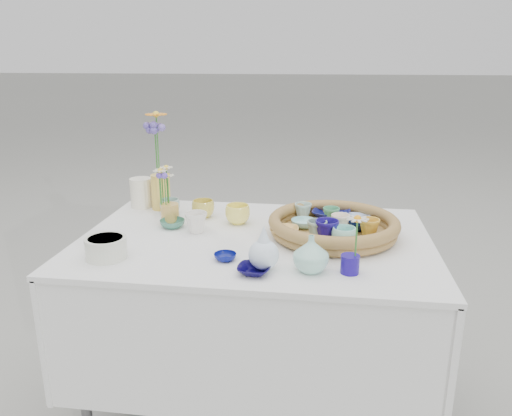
# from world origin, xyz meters

# --- Properties ---
(ground) EXTENTS (80.00, 80.00, 0.00)m
(ground) POSITION_xyz_m (0.00, 0.00, 0.00)
(ground) COLOR gray
(display_table) EXTENTS (1.26, 0.86, 0.77)m
(display_table) POSITION_xyz_m (0.00, 0.00, 0.00)
(display_table) COLOR silver
(display_table) RESTS_ON ground
(wicker_tray) EXTENTS (0.47, 0.47, 0.08)m
(wicker_tray) POSITION_xyz_m (0.28, 0.05, 0.80)
(wicker_tray) COLOR brown
(wicker_tray) RESTS_ON display_table
(tray_ceramic_0) EXTENTS (0.18, 0.18, 0.03)m
(tray_ceramic_0) POSITION_xyz_m (0.27, 0.20, 0.80)
(tray_ceramic_0) COLOR navy
(tray_ceramic_0) RESTS_ON wicker_tray
(tray_ceramic_1) EXTENTS (0.11, 0.11, 0.03)m
(tray_ceramic_1) POSITION_xyz_m (0.38, 0.09, 0.80)
(tray_ceramic_1) COLOR black
(tray_ceramic_1) RESTS_ON wicker_tray
(tray_ceramic_2) EXTENTS (0.08, 0.08, 0.07)m
(tray_ceramic_2) POSITION_xyz_m (0.40, 0.01, 0.82)
(tray_ceramic_2) COLOR gold
(tray_ceramic_2) RESTS_ON wicker_tray
(tray_ceramic_3) EXTENTS (0.12, 0.12, 0.03)m
(tray_ceramic_3) POSITION_xyz_m (0.30, 0.00, 0.80)
(tray_ceramic_3) COLOR #4D7F60
(tray_ceramic_3) RESTS_ON wicker_tray
(tray_ceramic_4) EXTENTS (0.09, 0.09, 0.07)m
(tray_ceramic_4) POSITION_xyz_m (0.22, -0.03, 0.82)
(tray_ceramic_4) COLOR #95B6A0
(tray_ceramic_4) RESTS_ON wicker_tray
(tray_ceramic_5) EXTENTS (0.10, 0.10, 0.03)m
(tray_ceramic_5) POSITION_xyz_m (0.17, 0.09, 0.80)
(tray_ceramic_5) COLOR #A5E7E4
(tray_ceramic_5) RESTS_ON wicker_tray
(tray_ceramic_6) EXTENTS (0.09, 0.09, 0.06)m
(tray_ceramic_6) POSITION_xyz_m (0.16, 0.18, 0.81)
(tray_ceramic_6) COLOR #A1C2B5
(tray_ceramic_6) RESTS_ON wicker_tray
(tray_ceramic_7) EXTENTS (0.08, 0.08, 0.06)m
(tray_ceramic_7) POSITION_xyz_m (0.30, 0.05, 0.82)
(tray_ceramic_7) COLOR #FFE5CD
(tray_ceramic_7) RESTS_ON wicker_tray
(tray_ceramic_8) EXTENTS (0.12, 0.12, 0.03)m
(tray_ceramic_8) POSITION_xyz_m (0.37, 0.17, 0.80)
(tray_ceramic_8) COLOR #96ACD3
(tray_ceramic_8) RESTS_ON wicker_tray
(tray_ceramic_9) EXTENTS (0.09, 0.09, 0.08)m
(tray_ceramic_9) POSITION_xyz_m (0.26, -0.05, 0.82)
(tray_ceramic_9) COLOR navy
(tray_ceramic_9) RESTS_ON wicker_tray
(tray_ceramic_10) EXTENTS (0.11, 0.11, 0.03)m
(tray_ceramic_10) POSITION_xyz_m (0.11, -0.00, 0.80)
(tray_ceramic_10) COLOR gold
(tray_ceramic_10) RESTS_ON wicker_tray
(tray_ceramic_11) EXTENTS (0.09, 0.09, 0.07)m
(tray_ceramic_11) POSITION_xyz_m (0.31, -0.09, 0.82)
(tray_ceramic_11) COLOR #9AE8D6
(tray_ceramic_11) RESTS_ON wicker_tray
(tray_ceramic_12) EXTENTS (0.08, 0.08, 0.06)m
(tray_ceramic_12) POSITION_xyz_m (0.27, 0.15, 0.81)
(tray_ceramic_12) COLOR #479B67
(tray_ceramic_12) RESTS_ON wicker_tray
(loose_ceramic_0) EXTENTS (0.10, 0.10, 0.07)m
(loose_ceramic_0) POSITION_xyz_m (-0.24, 0.20, 0.80)
(loose_ceramic_0) COLOR gold
(loose_ceramic_0) RESTS_ON display_table
(loose_ceramic_1) EXTENTS (0.10, 0.10, 0.08)m
(loose_ceramic_1) POSITION_xyz_m (-0.09, 0.14, 0.80)
(loose_ceramic_1) COLOR #FFED5F
(loose_ceramic_1) RESTS_ON display_table
(loose_ceramic_2) EXTENTS (0.10, 0.10, 0.03)m
(loose_ceramic_2) POSITION_xyz_m (-0.33, 0.07, 0.78)
(loose_ceramic_2) COLOR #38725B
(loose_ceramic_2) RESTS_ON display_table
(loose_ceramic_3) EXTENTS (0.10, 0.10, 0.08)m
(loose_ceramic_3) POSITION_xyz_m (-0.22, 0.02, 0.80)
(loose_ceramic_3) COLOR white
(loose_ceramic_3) RESTS_ON display_table
(loose_ceramic_4) EXTENTS (0.09, 0.09, 0.02)m
(loose_ceramic_4) POSITION_xyz_m (-0.07, -0.22, 0.78)
(loose_ceramic_4) COLOR navy
(loose_ceramic_4) RESTS_ON display_table
(loose_ceramic_5) EXTENTS (0.09, 0.09, 0.06)m
(loose_ceramic_5) POSITION_xyz_m (-0.39, 0.23, 0.80)
(loose_ceramic_5) COLOR #97B9AD
(loose_ceramic_5) RESTS_ON display_table
(loose_ceramic_6) EXTENTS (0.11, 0.11, 0.02)m
(loose_ceramic_6) POSITION_xyz_m (0.04, -0.31, 0.78)
(loose_ceramic_6) COLOR #090438
(loose_ceramic_6) RESTS_ON display_table
(fluted_bowl) EXTENTS (0.16, 0.16, 0.07)m
(fluted_bowl) POSITION_xyz_m (-0.45, -0.26, 0.80)
(fluted_bowl) COLOR silver
(fluted_bowl) RESTS_ON display_table
(bud_vase_paleblue) EXTENTS (0.11, 0.11, 0.15)m
(bud_vase_paleblue) POSITION_xyz_m (0.07, -0.28, 0.84)
(bud_vase_paleblue) COLOR white
(bud_vase_paleblue) RESTS_ON display_table
(bud_vase_seafoam) EXTENTS (0.12, 0.12, 0.12)m
(bud_vase_seafoam) POSITION_xyz_m (0.21, -0.27, 0.82)
(bud_vase_seafoam) COLOR #99D4C1
(bud_vase_seafoam) RESTS_ON display_table
(bud_vase_cobalt) EXTENTS (0.06, 0.06, 0.06)m
(bud_vase_cobalt) POSITION_xyz_m (0.33, -0.27, 0.79)
(bud_vase_cobalt) COLOR #180977
(bud_vase_cobalt) RESTS_ON display_table
(single_daisy) EXTENTS (0.09, 0.09, 0.14)m
(single_daisy) POSITION_xyz_m (0.34, -0.27, 0.88)
(single_daisy) COLOR silver
(single_daisy) RESTS_ON bud_vase_cobalt
(tall_vase_yellow) EXTENTS (0.10, 0.10, 0.15)m
(tall_vase_yellow) POSITION_xyz_m (-0.45, 0.29, 0.84)
(tall_vase_yellow) COLOR #E7C14C
(tall_vase_yellow) RESTS_ON display_table
(gerbera) EXTENTS (0.12, 0.12, 0.27)m
(gerbera) POSITION_xyz_m (-0.45, 0.30, 1.04)
(gerbera) COLOR orange
(gerbera) RESTS_ON tall_vase_yellow
(hydrangea) EXTENTS (0.09, 0.09, 0.28)m
(hydrangea) POSITION_xyz_m (-0.46, 0.31, 1.01)
(hydrangea) COLOR #5A48A6
(hydrangea) RESTS_ON tall_vase_yellow
(white_pitcher) EXTENTS (0.14, 0.11, 0.13)m
(white_pitcher) POSITION_xyz_m (-0.54, 0.31, 0.83)
(white_pitcher) COLOR white
(white_pitcher) RESTS_ON display_table
(daisy_cup) EXTENTS (0.07, 0.07, 0.08)m
(daisy_cup) POSITION_xyz_m (-0.36, 0.12, 0.80)
(daisy_cup) COLOR gold
(daisy_cup) RESTS_ON display_table
(daisy_posy) EXTENTS (0.11, 0.11, 0.16)m
(daisy_posy) POSITION_xyz_m (-0.37, 0.12, 0.92)
(daisy_posy) COLOR beige
(daisy_posy) RESTS_ON daisy_cup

